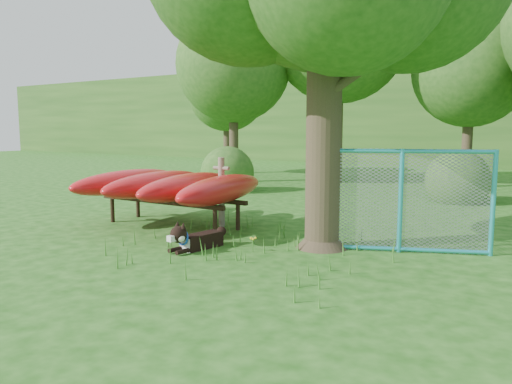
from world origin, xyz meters
The scene contains 13 objects.
ground centered at (0.00, 0.00, 0.00)m, with size 80.00×80.00×0.00m, color #184F0F.
wooden_post centered at (-1.52, 2.51, 0.78)m, with size 0.40×0.14×1.48m.
kayak_rack centered at (-2.43, 1.96, 0.88)m, with size 3.85×3.41×1.15m.
husky_dog centered at (-0.64, 0.54, 0.19)m, with size 0.44×1.23×0.55m.
fence_section centered at (2.36, 2.33, 0.88)m, with size 2.80×1.22×2.92m.
wildflower_clump centered at (0.26, 1.00, 0.21)m, with size 0.12×0.10×0.26m.
bg_tree_a centered at (-6.50, 10.00, 4.48)m, with size 4.40×4.40×6.70m.
bg_tree_b centered at (-3.00, 12.00, 5.61)m, with size 5.20×5.20×8.22m.
bg_tree_c centered at (1.50, 13.00, 4.11)m, with size 4.00×4.00×6.12m.
bg_tree_f centered at (-9.00, 13.00, 3.73)m, with size 3.60×3.60×5.55m.
shrub_left centered at (-5.00, 7.50, 0.00)m, with size 1.80×1.80×1.80m, color #29551B.
shrub_mid centered at (2.00, 9.00, 0.00)m, with size 1.80×1.80×1.80m, color #29551B.
wooded_hillside centered at (0.00, 28.00, 3.00)m, with size 80.00×12.00×6.00m, color #29551B.
Camera 1 is at (4.81, -5.95, 2.09)m, focal length 35.00 mm.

